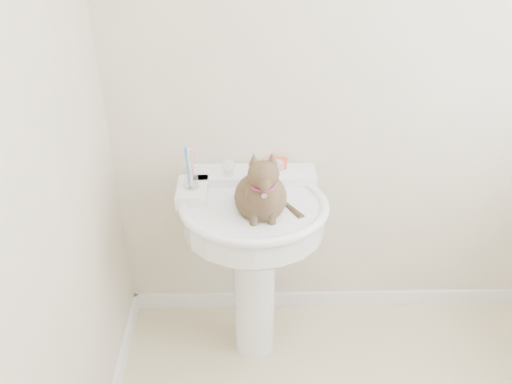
{
  "coord_description": "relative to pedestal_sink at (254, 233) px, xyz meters",
  "views": [
    {
      "loc": [
        -0.48,
        -1.11,
        2.11
      ],
      "look_at": [
        -0.44,
        0.78,
        0.94
      ],
      "focal_mm": 38.0,
      "sensor_mm": 36.0,
      "label": 1
    }
  ],
  "objects": [
    {
      "name": "baseboard_back",
      "position": [
        0.45,
        0.28,
        -0.66
      ],
      "size": [
        2.2,
        0.02,
        0.09
      ],
      "primitive_type": "cube",
      "color": "white",
      "rests_on": "floor"
    },
    {
      "name": "pedestal_sink",
      "position": [
        0.0,
        0.0,
        0.0
      ],
      "size": [
        0.65,
        0.64,
        0.9
      ],
      "color": "white",
      "rests_on": "floor"
    },
    {
      "name": "wall_left",
      "position": [
        -0.65,
        -0.81,
        0.54
      ],
      "size": [
        0.0,
        2.2,
        2.5
      ],
      "primitive_type": null,
      "color": "#C1B49C",
      "rests_on": "ground"
    },
    {
      "name": "wall_back",
      "position": [
        0.45,
        0.29,
        0.54
      ],
      "size": [
        2.2,
        0.0,
        2.5
      ],
      "primitive_type": null,
      "color": "#C1B49C",
      "rests_on": "ground"
    },
    {
      "name": "faucet",
      "position": [
        0.0,
        0.16,
        0.24
      ],
      "size": [
        0.28,
        0.12,
        0.14
      ],
      "color": "silver",
      "rests_on": "pedestal_sink"
    },
    {
      "name": "soap_bar",
      "position": [
        0.11,
        0.25,
        0.21
      ],
      "size": [
        0.1,
        0.07,
        0.03
      ],
      "primitive_type": "cube",
      "rotation": [
        0.0,
        0.0,
        -0.14
      ],
      "color": "red",
      "rests_on": "pedestal_sink"
    },
    {
      "name": "toothbrush_cup",
      "position": [
        -0.26,
        0.07,
        0.24
      ],
      "size": [
        0.07,
        0.07,
        0.19
      ],
      "rotation": [
        0.0,
        0.0,
        -0.08
      ],
      "color": "silver",
      "rests_on": "pedestal_sink"
    },
    {
      "name": "cat",
      "position": [
        0.03,
        -0.07,
        0.24
      ],
      "size": [
        0.24,
        0.3,
        0.44
      ],
      "rotation": [
        0.0,
        0.0,
        0.06
      ],
      "color": "brown",
      "rests_on": "pedestal_sink"
    }
  ]
}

